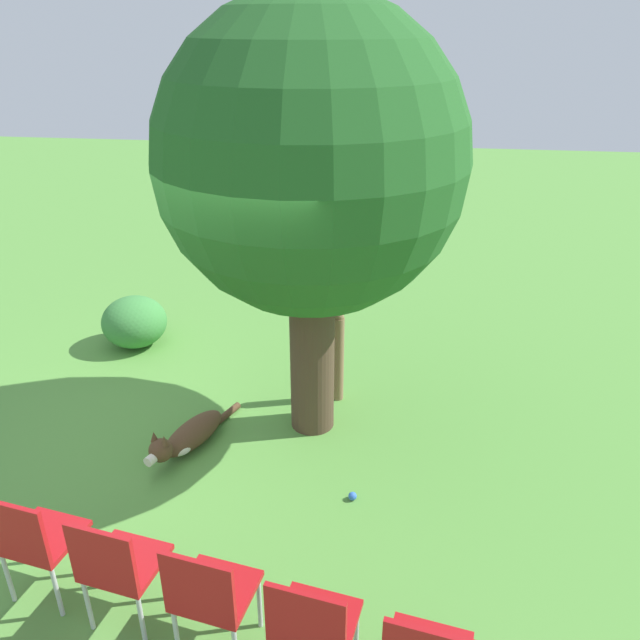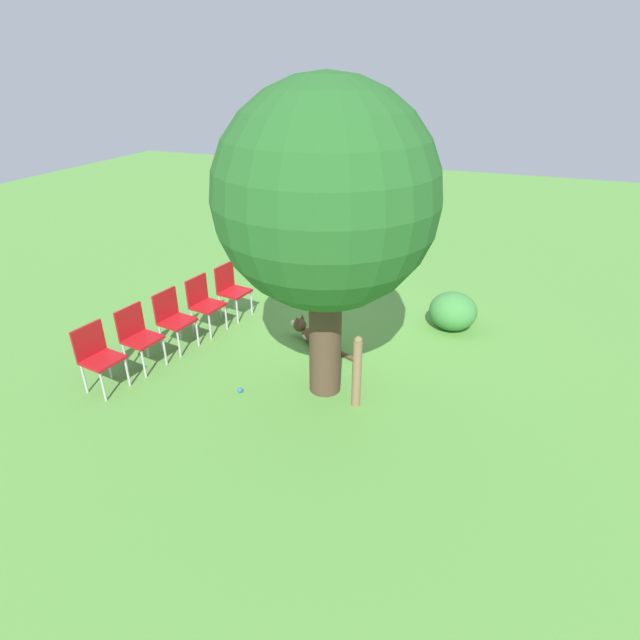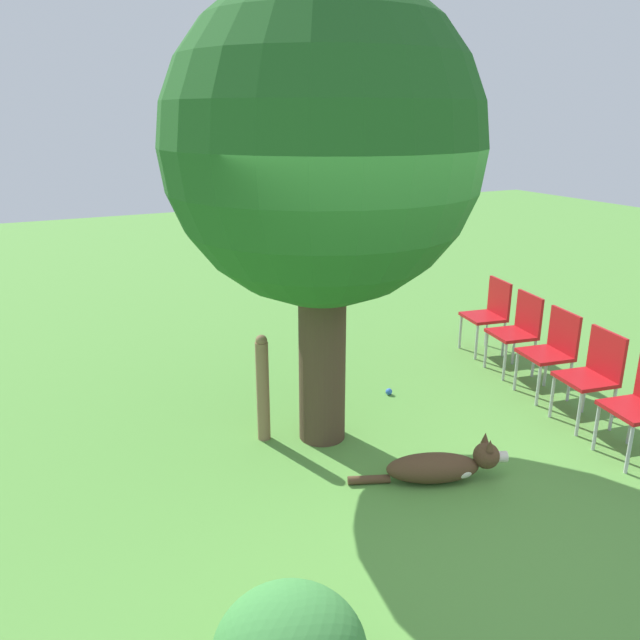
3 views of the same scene
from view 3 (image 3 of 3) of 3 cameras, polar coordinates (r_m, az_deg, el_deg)
name	(u,v)px [view 3 (image 3 of 3)]	position (r m, az deg, el deg)	size (l,w,h in m)	color
ground_plane	(406,488)	(5.00, 7.88, -15.00)	(30.00, 30.00, 0.00)	#56933D
oak_tree	(322,150)	(4.97, 0.23, 15.27)	(2.50, 2.50, 3.75)	#4C3828
dog	(443,466)	(5.08, 11.17, -12.95)	(1.19, 0.56, 0.37)	#513823
fence_post	(263,387)	(5.43, -5.25, -6.17)	(0.11, 0.11, 0.97)	#846647
red_chair_1	(594,371)	(6.20, 23.75, -4.30)	(0.49, 0.50, 0.89)	#B21419
red_chair_2	(553,347)	(6.66, 20.50, -2.34)	(0.49, 0.50, 0.89)	#B21419
red_chair_3	(519,327)	(7.16, 17.70, -0.65)	(0.49, 0.50, 0.89)	#B21419
red_chair_4	(490,311)	(7.67, 15.27, 0.83)	(0.49, 0.50, 0.89)	#B21419
tennis_ball	(389,392)	(6.46, 6.32, -6.53)	(0.07, 0.07, 0.07)	blue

